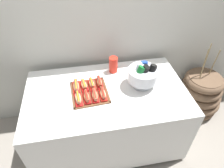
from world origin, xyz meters
name	(u,v)px	position (x,y,z in m)	size (l,w,h in m)	color
ground_plane	(108,136)	(0.00, 0.00, 0.00)	(10.00, 10.00, 0.00)	gray
back_wall	(96,10)	(0.00, 0.56, 1.30)	(6.00, 0.10, 2.60)	beige
buffet_table	(107,115)	(0.00, 0.00, 0.39)	(1.53, 0.89, 0.74)	white
floor_vase	(199,94)	(1.24, 0.25, 0.26)	(0.56, 0.56, 0.97)	brown
serving_tray	(90,92)	(-0.16, 0.01, 0.75)	(0.35, 0.38, 0.01)	brown
hot_dog_0	(78,98)	(-0.27, -0.08, 0.78)	(0.08, 0.18, 0.06)	red
hot_dog_1	(87,97)	(-0.19, -0.08, 0.78)	(0.07, 0.16, 0.06)	#B21414
hot_dog_2	(95,95)	(-0.12, -0.07, 0.78)	(0.06, 0.16, 0.06)	#B21414
hot_dog_3	(103,94)	(-0.04, -0.07, 0.78)	(0.06, 0.15, 0.06)	red
hot_dog_4	(76,86)	(-0.28, 0.08, 0.78)	(0.07, 0.18, 0.06)	red
hot_dog_5	(84,85)	(-0.20, 0.09, 0.78)	(0.08, 0.16, 0.06)	#B21414
hot_dog_6	(92,84)	(-0.13, 0.09, 0.78)	(0.07, 0.16, 0.06)	red
hot_dog_7	(99,82)	(-0.05, 0.10, 0.78)	(0.06, 0.16, 0.06)	#B21414
punch_bowl	(143,74)	(0.35, 0.03, 0.88)	(0.29, 0.29, 0.25)	silver
cup_stack	(113,65)	(0.12, 0.29, 0.83)	(0.09, 0.09, 0.17)	red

